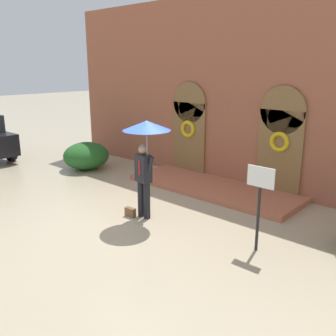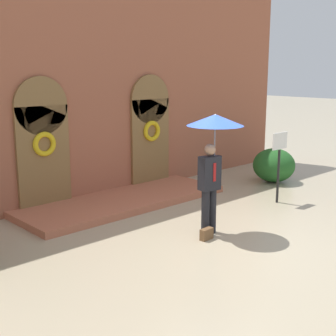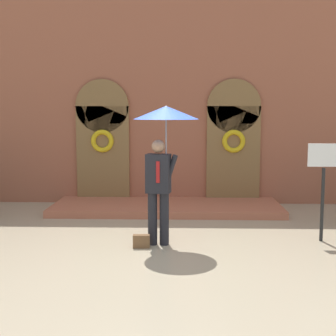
% 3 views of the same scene
% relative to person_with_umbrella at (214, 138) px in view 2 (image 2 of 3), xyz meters
% --- Properties ---
extents(ground_plane, '(80.00, 80.00, 0.00)m').
position_rel_person_with_umbrella_xyz_m(ground_plane, '(-0.05, -0.28, -1.91)').
color(ground_plane, tan).
extents(building_facade, '(14.00, 2.30, 5.60)m').
position_rel_person_with_umbrella_xyz_m(building_facade, '(-0.05, 3.87, 0.77)').
color(building_facade, '#9E563D').
rests_on(building_facade, ground).
extents(person_with_umbrella, '(1.10, 1.10, 2.36)m').
position_rel_person_with_umbrella_xyz_m(person_with_umbrella, '(0.00, 0.00, 0.00)').
color(person_with_umbrella, black).
rests_on(person_with_umbrella, ground).
extents(handbag, '(0.29, 0.13, 0.22)m').
position_rel_person_with_umbrella_xyz_m(handbag, '(-0.38, -0.20, -1.80)').
color(handbag, brown).
rests_on(handbag, ground).
extents(sign_post, '(0.56, 0.06, 1.72)m').
position_rel_person_with_umbrella_xyz_m(sign_post, '(2.76, 0.32, -0.75)').
color(sign_post, black).
rests_on(sign_post, ground).
extents(shrub_right, '(1.18, 1.20, 0.96)m').
position_rel_person_with_umbrella_xyz_m(shrub_right, '(4.49, 1.61, -1.43)').
color(shrub_right, '#235B23').
rests_on(shrub_right, ground).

